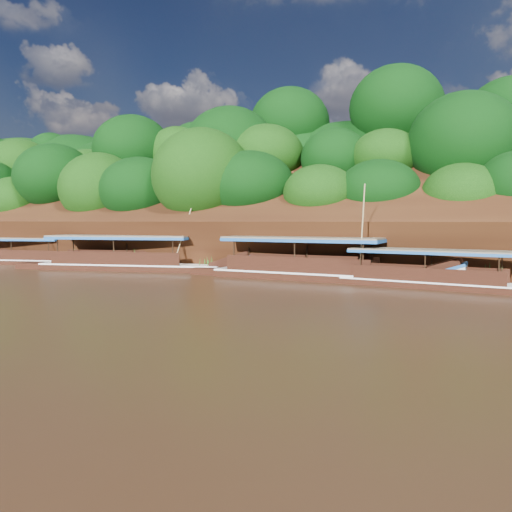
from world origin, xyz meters
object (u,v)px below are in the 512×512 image
Objects in this scene: boat_0 at (454,280)px; boat_2 at (142,263)px; boat_3 at (33,258)px; boat_1 at (325,271)px.

boat_0 reaches higher than boat_2.
boat_2 is (-22.28, 1.94, 0.11)m from boat_0.
boat_2 is at bearing -16.07° from boat_3.
boat_1 is 14.57m from boat_2.
boat_1 is at bearing 178.38° from boat_0.
boat_3 is (-12.18, 0.87, -0.08)m from boat_2.
boat_3 is at bearing 164.62° from boat_2.
boat_3 is (-26.74, 1.53, -0.10)m from boat_1.
boat_2 is 12.21m from boat_3.
boat_3 is at bearing 179.89° from boat_1.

